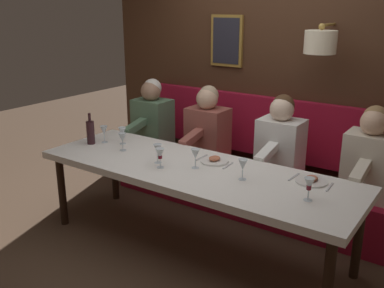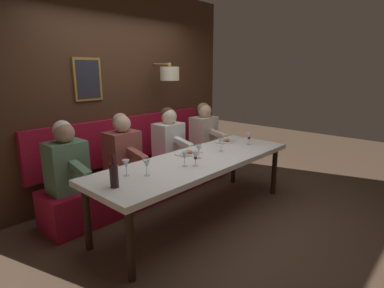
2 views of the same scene
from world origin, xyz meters
The scene contains 19 objects.
ground_plane centered at (0.00, 0.00, 0.00)m, with size 12.00×12.00×0.00m, color #4C3828.
dining_table centered at (0.00, 0.00, 0.68)m, with size 0.90×2.73×0.74m.
banquette_bench centered at (0.89, 0.00, 0.23)m, with size 0.52×2.93×0.45m, color maroon.
back_wall_panel centered at (1.46, 0.00, 1.36)m, with size 0.59×4.13×2.90m.
diner_nearest centered at (0.88, -1.17, 0.82)m, with size 0.60×0.40×0.79m.
diner_near centered at (0.88, -0.37, 0.82)m, with size 0.60×0.40×0.79m.
diner_middle centered at (0.88, 0.44, 0.82)m, with size 0.60×0.40×0.79m.
diner_far centered at (0.88, 1.17, 0.82)m, with size 0.60×0.40×0.79m.
place_setting_0 centered at (0.21, -0.07, 0.75)m, with size 0.24×0.31×0.05m.
place_setting_1 centered at (0.25, -0.90, 0.75)m, with size 0.24×0.32×0.05m.
wine_glass_0 centered at (0.00, -0.45, 0.86)m, with size 0.07×0.07×0.16m.
wine_glass_1 centered at (0.07, 1.10, 0.86)m, with size 0.07×0.07×0.16m.
wine_glass_2 centered at (0.14, 0.92, 0.86)m, with size 0.07×0.07×0.16m.
wine_glass_3 centered at (0.00, -0.02, 0.86)m, with size 0.07×0.07×0.16m.
wine_glass_4 centered at (-0.08, 0.31, 0.86)m, with size 0.07×0.07×0.16m.
wine_glass_5 centered at (-0.16, 0.22, 0.86)m, with size 0.07×0.07×0.16m.
wine_glass_6 centered at (-0.07, -1.00, 0.86)m, with size 0.07×0.07×0.16m.
wine_glass_7 centered at (-0.01, 0.78, 0.86)m, with size 0.07×0.07×0.16m.
wine_bottle centered at (-0.03, 1.17, 0.86)m, with size 0.08×0.08×0.30m.
Camera 1 is at (-2.76, -1.89, 2.01)m, focal length 40.90 mm.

